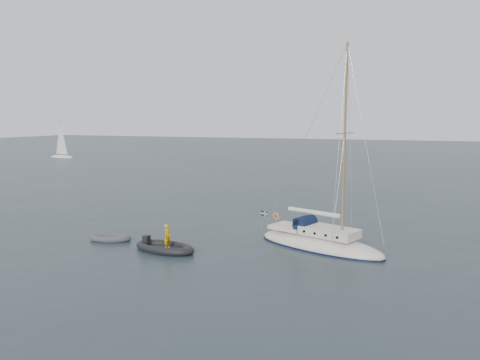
% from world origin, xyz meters
% --- Properties ---
extents(ground, '(300.00, 300.00, 0.00)m').
position_xyz_m(ground, '(0.00, 0.00, 0.00)').
color(ground, black).
rests_on(ground, ground).
extents(sailboat, '(8.52, 2.56, 12.14)m').
position_xyz_m(sailboat, '(1.70, 1.14, 0.92)').
color(sailboat, white).
rests_on(sailboat, ground).
extents(dinghy, '(2.64, 1.19, 0.38)m').
position_xyz_m(dinghy, '(-10.77, -1.96, 0.17)').
color(dinghy, '#494A4E').
rests_on(dinghy, ground).
extents(rib, '(3.90, 1.77, 1.60)m').
position_xyz_m(rib, '(-6.46, -2.74, 0.25)').
color(rib, black).
rests_on(rib, ground).
extents(distant_yacht_a, '(5.92, 3.16, 7.84)m').
position_xyz_m(distant_yacht_a, '(-58.48, 46.96, 3.35)').
color(distant_yacht_a, silver).
rests_on(distant_yacht_a, ground).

